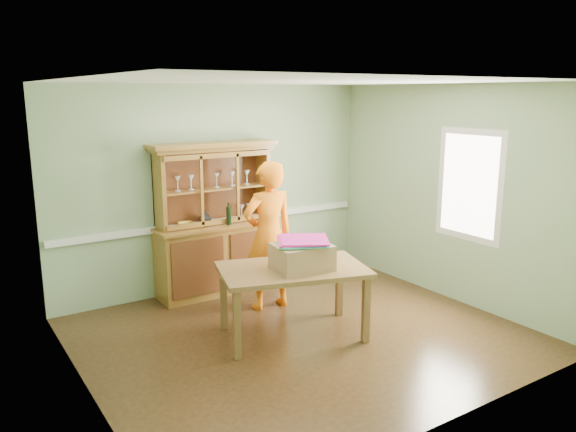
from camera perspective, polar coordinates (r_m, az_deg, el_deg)
floor at (r=6.27m, az=1.43°, el=-11.99°), size 4.50×4.50×0.00m
ceiling at (r=5.71m, az=1.58°, el=13.53°), size 4.50×4.50×0.00m
wall_back at (r=7.54m, az=-7.20°, el=2.85°), size 4.50×0.00×4.50m
wall_left at (r=4.95m, az=-20.46°, el=-2.88°), size 0.00×4.00×4.00m
wall_right at (r=7.34m, az=16.11°, el=2.20°), size 0.00×4.00×4.00m
wall_front at (r=4.40m, az=16.57°, el=-4.46°), size 4.50×0.00×4.50m
chair_rail at (r=7.60m, az=-7.03°, el=-0.52°), size 4.41×0.05×0.08m
framed_map at (r=5.19m, az=-21.16°, el=0.04°), size 0.03×0.60×0.46m
window_panel at (r=7.11m, az=17.90°, el=3.00°), size 0.03×0.96×1.36m
china_hutch at (r=7.42m, az=-7.23°, el=-2.45°), size 1.68×0.56×1.98m
dining_table at (r=6.02m, az=0.49°, el=-6.07°), size 1.74×1.33×0.77m
cardboard_box at (r=5.90m, az=1.43°, el=-4.17°), size 0.62×0.52×0.27m
kite_stack at (r=5.89m, az=1.44°, el=-2.57°), size 0.67×0.67×0.05m
person at (r=6.76m, az=-2.00°, el=-2.02°), size 0.68×0.47×1.81m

